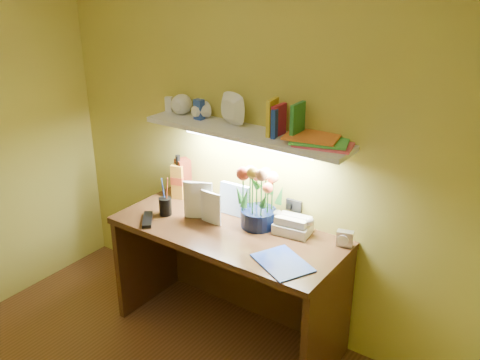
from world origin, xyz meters
name	(u,v)px	position (x,y,z in m)	size (l,w,h in m)	color
desk	(228,283)	(0.00, 1.20, 0.38)	(1.40, 0.60, 0.75)	#3C1D10
flower_bouquet	(259,197)	(0.12, 1.34, 0.94)	(0.23, 0.23, 0.37)	#0B173B
telephone	(293,223)	(0.33, 1.39, 0.81)	(0.21, 0.15, 0.12)	beige
desk_clock	(345,239)	(0.64, 1.42, 0.80)	(0.09, 0.05, 0.09)	#BABBBF
whisky_bottle	(179,177)	(-0.53, 1.39, 0.90)	(0.08, 0.08, 0.30)	#C68624
whisky_box	(183,178)	(-0.52, 1.42, 0.88)	(0.08, 0.08, 0.26)	#561D0E
pen_cup	(165,201)	(-0.43, 1.14, 0.84)	(0.08, 0.08, 0.19)	black
art_card	(234,200)	(-0.09, 1.39, 0.85)	(0.20, 0.04, 0.20)	white
tv_remote	(148,220)	(-0.46, 1.01, 0.76)	(0.05, 0.19, 0.02)	black
blue_folder	(282,263)	(0.46, 1.06, 0.75)	(0.30, 0.22, 0.01)	blue
desk_book_a	(184,199)	(-0.31, 1.18, 0.87)	(0.18, 0.02, 0.24)	white
desk_book_b	(201,204)	(-0.21, 1.21, 0.85)	(0.15, 0.02, 0.20)	white
wall_shelf	(245,127)	(0.00, 1.38, 1.33)	(1.31, 0.31, 0.23)	white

